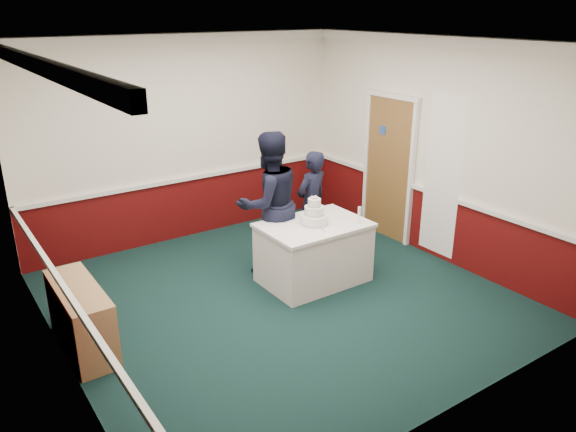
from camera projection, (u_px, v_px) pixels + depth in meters
ground at (282, 298)px, 6.84m from camera, size 5.00×5.00×0.00m
room_shell at (258, 130)px, 6.66m from camera, size 5.00×5.00×3.00m
sideboard at (82, 318)px, 5.75m from camera, size 0.41×1.20×0.70m
cake_table at (314, 252)px, 7.15m from camera, size 1.32×0.92×0.79m
wedding_cake at (314, 215)px, 6.98m from camera, size 0.35×0.35×0.36m
cake_knife at (322, 229)px, 6.84m from camera, size 0.07×0.22×0.00m
champagne_flute at (360, 212)px, 7.01m from camera, size 0.05×0.05×0.21m
person_man at (269, 204)px, 7.25m from camera, size 0.93×0.73×1.89m
person_woman at (312, 204)px, 7.84m from camera, size 0.61×0.47×1.51m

